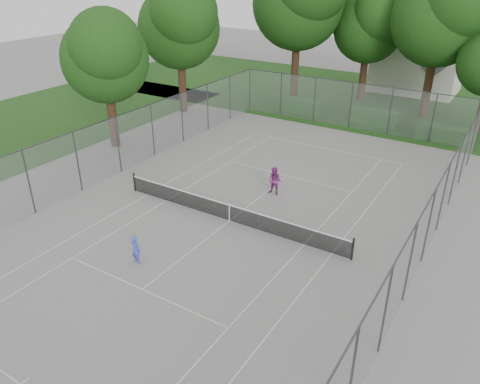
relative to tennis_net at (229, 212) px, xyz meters
The scene contains 15 objects.
ground 0.51m from the tennis_net, ahead, with size 120.00×120.00×0.00m, color slate.
grass_far 26.00m from the tennis_net, 90.00° to the left, with size 60.00×20.00×0.00m, color #193F12.
court_markings 0.50m from the tennis_net, ahead, with size 11.03×23.83×0.01m.
tennis_net is the anchor object (origin of this frame).
perimeter_fence 1.30m from the tennis_net, ahead, with size 18.08×34.08×3.52m.
tree_far_midleft 25.83m from the tennis_net, 94.01° to the left, with size 7.00×6.39×10.07m.
tree_far_midright 24.63m from the tennis_net, 79.36° to the left, with size 8.43×7.69×12.11m.
tree_side_back 20.28m from the tennis_net, 134.88° to the left, with size 7.48×6.83×10.75m.
tree_side_front 14.50m from the tennis_net, 160.05° to the left, with size 6.48×5.92×9.31m.
hedge_left 19.39m from the tennis_net, 105.92° to the left, with size 4.45×1.34×1.11m, color #1D4D18.
hedge_mid 18.88m from the tennis_net, 85.79° to the left, with size 3.67×1.05×1.15m, color #1D4D18.
hedge_right 18.96m from the tennis_net, 69.58° to the left, with size 3.44×1.26×1.03m, color #1D4D18.
house 31.42m from the tennis_net, 87.26° to the left, with size 7.81×6.05×9.72m.
girl_player 5.31m from the tennis_net, 106.07° to the right, with size 0.48×0.31×1.32m, color blue.
woman_player 3.85m from the tennis_net, 82.45° to the left, with size 0.78×0.61×1.61m, color #7D2973.
Camera 1 is at (11.22, -16.98, 11.89)m, focal length 35.00 mm.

